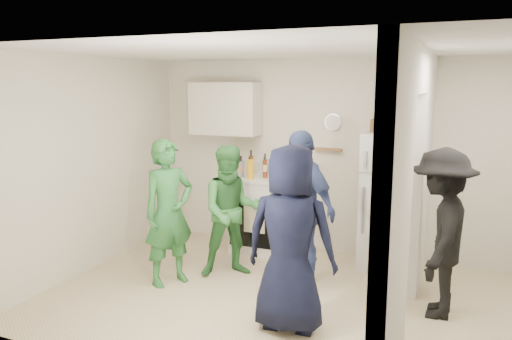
{
  "coord_description": "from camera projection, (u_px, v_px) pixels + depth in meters",
  "views": [
    {
      "loc": [
        1.63,
        -4.55,
        2.18
      ],
      "look_at": [
        -0.47,
        0.4,
        1.25
      ],
      "focal_mm": 35.0,
      "sensor_mm": 36.0,
      "label": 1
    }
  ],
  "objects": [
    {
      "name": "floor",
      "position": [
        283.0,
        299.0,
        5.13
      ],
      "size": [
        4.8,
        4.8,
        0.0
      ],
      "primitive_type": "plane",
      "color": "beige",
      "rests_on": "ground"
    },
    {
      "name": "wall_back",
      "position": [
        329.0,
        157.0,
        6.46
      ],
      "size": [
        4.8,
        0.0,
        4.8
      ],
      "primitive_type": "plane",
      "rotation": [
        1.57,
        0.0,
        0.0
      ],
      "color": "silver",
      "rests_on": "floor"
    },
    {
      "name": "wall_front",
      "position": [
        199.0,
        223.0,
        3.37
      ],
      "size": [
        4.8,
        0.0,
        4.8
      ],
      "primitive_type": "plane",
      "rotation": [
        -1.57,
        0.0,
        0.0
      ],
      "color": "silver",
      "rests_on": "floor"
    },
    {
      "name": "wall_left",
      "position": [
        92.0,
        164.0,
        5.84
      ],
      "size": [
        0.0,
        3.4,
        3.4
      ],
      "primitive_type": "plane",
      "rotation": [
        1.57,
        0.0,
        1.57
      ],
      "color": "silver",
      "rests_on": "floor"
    },
    {
      "name": "ceiling",
      "position": [
        286.0,
        50.0,
        4.7
      ],
      "size": [
        4.8,
        4.8,
        0.0
      ],
      "primitive_type": "plane",
      "rotation": [
        3.14,
        0.0,
        0.0
      ],
      "color": "white",
      "rests_on": "wall_back"
    },
    {
      "name": "partition_pier_back",
      "position": [
        422.0,
        170.0,
        5.45
      ],
      "size": [
        0.12,
        1.2,
        2.5
      ],
      "primitive_type": "cube",
      "color": "silver",
      "rests_on": "floor"
    },
    {
      "name": "partition_pier_front",
      "position": [
        393.0,
        220.0,
        3.46
      ],
      "size": [
        0.12,
        1.2,
        2.5
      ],
      "primitive_type": "cube",
      "color": "silver",
      "rests_on": "floor"
    },
    {
      "name": "partition_header",
      "position": [
        417.0,
        70.0,
        4.28
      ],
      "size": [
        0.12,
        1.0,
        0.4
      ],
      "primitive_type": "cube",
      "color": "silver",
      "rests_on": "partition_pier_back"
    },
    {
      "name": "stove",
      "position": [
        266.0,
        214.0,
        6.58
      ],
      "size": [
        0.83,
        0.69,
        0.98
      ],
      "primitive_type": "cube",
      "color": "white",
      "rests_on": "floor"
    },
    {
      "name": "upper_cabinet",
      "position": [
        225.0,
        109.0,
        6.73
      ],
      "size": [
        0.95,
        0.34,
        0.7
      ],
      "primitive_type": "cube",
      "color": "silver",
      "rests_on": "wall_back"
    },
    {
      "name": "fridge",
      "position": [
        392.0,
        202.0,
        5.87
      ],
      "size": [
        0.67,
        0.65,
        1.63
      ],
      "primitive_type": "cube",
      "color": "silver",
      "rests_on": "floor"
    },
    {
      "name": "wicker_basket",
      "position": [
        387.0,
        126.0,
        5.8
      ],
      "size": [
        0.35,
        0.25,
        0.15
      ],
      "primitive_type": "cube",
      "color": "brown",
      "rests_on": "fridge"
    },
    {
      "name": "blue_bowl",
      "position": [
        388.0,
        114.0,
        5.78
      ],
      "size": [
        0.24,
        0.24,
        0.11
      ],
      "primitive_type": "cylinder",
      "color": "navy",
      "rests_on": "wicker_basket"
    },
    {
      "name": "yellow_cup_stack_top",
      "position": [
        415.0,
        123.0,
        5.54
      ],
      "size": [
        0.09,
        0.09,
        0.25
      ],
      "primitive_type": "cylinder",
      "color": "orange",
      "rests_on": "fridge"
    },
    {
      "name": "wall_clock",
      "position": [
        333.0,
        122.0,
        6.34
      ],
      "size": [
        0.22,
        0.02,
        0.22
      ],
      "primitive_type": "cylinder",
      "rotation": [
        1.57,
        0.0,
        0.0
      ],
      "color": "white",
      "rests_on": "wall_back"
    },
    {
      "name": "spice_shelf",
      "position": [
        328.0,
        150.0,
        6.4
      ],
      "size": [
        0.35,
        0.08,
        0.03
      ],
      "primitive_type": "cube",
      "color": "olive",
      "rests_on": "wall_back"
    },
    {
      "name": "yellow_cup_stack_stove",
      "position": [
        251.0,
        170.0,
        6.32
      ],
      "size": [
        0.09,
        0.09,
        0.25
      ],
      "primitive_type": "cylinder",
      "color": "yellow",
      "rests_on": "stove"
    },
    {
      "name": "red_cup",
      "position": [
        276.0,
        176.0,
        6.22
      ],
      "size": [
        0.09,
        0.09,
        0.12
      ],
      "primitive_type": "cylinder",
      "color": "#B10B1F",
      "rests_on": "stove"
    },
    {
      "name": "person_green_left",
      "position": [
        169.0,
        213.0,
        5.42
      ],
      "size": [
        0.62,
        0.7,
        1.6
      ],
      "primitive_type": "imported",
      "rotation": [
        0.0,
        0.0,
        1.07
      ],
      "color": "#317A41",
      "rests_on": "floor"
    },
    {
      "name": "person_green_center",
      "position": [
        232.0,
        211.0,
        5.67
      ],
      "size": [
        0.93,
        0.88,
        1.5
      ],
      "primitive_type": "imported",
      "rotation": [
        0.0,
        0.0,
        0.6
      ],
      "color": "#3A8239",
      "rests_on": "floor"
    },
    {
      "name": "person_denim",
      "position": [
        300.0,
        207.0,
        5.47
      ],
      "size": [
        1.07,
        0.85,
        1.7
      ],
      "primitive_type": "imported",
      "rotation": [
        0.0,
        0.0,
        -0.52
      ],
      "color": "#3A4C80",
      "rests_on": "floor"
    },
    {
      "name": "person_navy",
      "position": [
        290.0,
        239.0,
        4.38
      ],
      "size": [
        0.85,
        0.59,
        1.68
      ],
      "primitive_type": "imported",
      "rotation": [
        0.0,
        0.0,
        -3.08
      ],
      "color": "black",
      "rests_on": "floor"
    },
    {
      "name": "person_nook",
      "position": [
        441.0,
        233.0,
        4.67
      ],
      "size": [
        0.63,
        1.06,
        1.61
      ],
      "primitive_type": "imported",
      "rotation": [
        0.0,
        0.0,
        -1.61
      ],
      "color": "black",
      "rests_on": "floor"
    },
    {
      "name": "bottle_a",
      "position": [
        251.0,
        162.0,
        6.67
      ],
      "size": [
        0.07,
        0.07,
        0.33
      ],
      "primitive_type": "cylinder",
      "color": "brown",
      "rests_on": "stove"
    },
    {
      "name": "bottle_b",
      "position": [
        250.0,
        167.0,
        6.48
      ],
      "size": [
        0.07,
        0.07,
        0.25
      ],
      "primitive_type": "cylinder",
      "color": "#164423",
      "rests_on": "stove"
    },
    {
      "name": "bottle_c",
      "position": [
        264.0,
        165.0,
        6.64
      ],
      "size": [
        0.06,
        0.06,
        0.25
      ],
      "primitive_type": "cylinder",
      "color": "silver",
      "rests_on": "stove"
    },
    {
      "name": "bottle_d",
      "position": [
        265.0,
        166.0,
        6.41
      ],
      "size": [
        0.06,
        0.06,
        0.32
      ],
      "primitive_type": "cylinder",
      "color": "maroon",
      "rests_on": "stove"
    },
    {
      "name": "bottle_e",
      "position": [
        277.0,
        165.0,
        6.6
      ],
      "size": [
        0.07,
        0.07,
        0.26
      ],
      "primitive_type": "cylinder",
      "color": "#A4B0B6",
      "rests_on": "stove"
    },
    {
      "name": "bottle_f",
      "position": [
        281.0,
        166.0,
        6.43
      ],
      "size": [
        0.07,
        0.07,
        0.31
      ],
      "primitive_type": "cylinder",
      "color": "#1A3A15",
      "rests_on": "stove"
    },
    {
      "name": "bottle_g",
      "position": [
        288.0,
        166.0,
        6.49
      ],
      "size": [
        0.07,
        0.07,
        0.28
      ],
      "primitive_type": "cylinder",
      "color": "olive",
      "rests_on": "stove"
    },
    {
      "name": "bottle_h",
      "position": [
        241.0,
        166.0,
        6.48
      ],
      "size": [
        0.08,
        0.08,
        0.28
      ],
      "primitive_type": "cylinder",
      "color": "gray",
      "rests_on": "stove"
    },
    {
      "name": "bottle_i",
      "position": [
        272.0,
        165.0,
        6.54
      ],
      "size": [
        0.07,
        0.07,
        0.3
      ],
      "primitive_type": "cylinder",
      "color": "#592C0F",
      "rests_on": "stove"
    }
  ]
}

